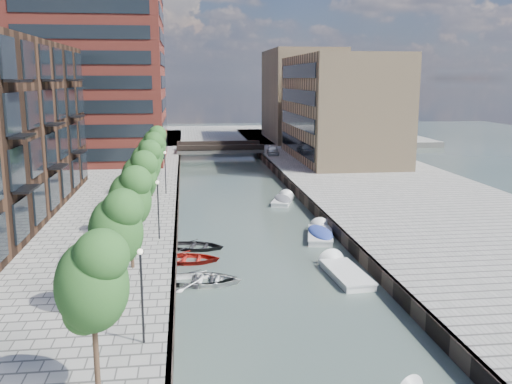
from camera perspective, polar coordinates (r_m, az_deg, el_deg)
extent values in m
plane|color=#38473F|center=(56.32, -1.61, -0.98)|extent=(300.00, 300.00, 0.00)
cube|color=gray|center=(59.88, 13.81, -0.08)|extent=(20.00, 140.00, 1.00)
cube|color=#332823|center=(55.97, -7.84, -0.63)|extent=(0.25, 140.00, 1.00)
cube|color=#332823|center=(57.11, 4.48, -0.32)|extent=(0.25, 140.00, 1.00)
cube|color=gray|center=(115.47, -4.52, 5.55)|extent=(80.00, 40.00, 1.00)
cube|color=maroon|center=(80.74, -15.96, 13.73)|extent=(18.00, 18.00, 30.00)
cube|color=tan|center=(79.77, 8.41, 8.32)|extent=(12.00, 25.00, 14.00)
cube|color=tan|center=(105.00, 4.60, 9.63)|extent=(12.00, 20.00, 16.00)
cube|color=gray|center=(87.59, -3.66, 4.27)|extent=(13.00, 6.00, 0.60)
cube|color=#332823|center=(84.75, -3.54, 4.45)|extent=(13.00, 0.40, 0.80)
cube|color=#332823|center=(90.30, -3.77, 4.86)|extent=(13.00, 0.40, 0.80)
cylinder|color=#382619|center=(21.23, -15.69, -15.31)|extent=(0.20, 0.20, 3.20)
ellipsoid|color=#235620|center=(20.18, -16.10, -8.36)|extent=(2.50, 2.50, 3.25)
cylinder|color=#382619|center=(27.62, -13.58, -8.84)|extent=(0.20, 0.20, 3.20)
ellipsoid|color=#235620|center=(26.82, -13.85, -3.36)|extent=(2.50, 2.50, 3.25)
cylinder|color=#382619|center=(34.24, -12.32, -4.84)|extent=(0.20, 0.20, 3.20)
ellipsoid|color=#235620|center=(33.60, -12.51, -0.37)|extent=(2.50, 2.50, 3.25)
cylinder|color=#382619|center=(40.99, -11.48, -2.14)|extent=(0.20, 0.20, 3.20)
ellipsoid|color=#235620|center=(40.46, -11.63, 1.62)|extent=(2.50, 2.50, 3.25)
cylinder|color=#382619|center=(47.82, -10.88, -0.20)|extent=(0.20, 0.20, 3.20)
ellipsoid|color=#235620|center=(47.36, -11.00, 3.03)|extent=(2.50, 2.50, 3.25)
cylinder|color=#382619|center=(54.68, -10.43, 1.25)|extent=(0.20, 0.20, 3.20)
ellipsoid|color=#235620|center=(54.29, -10.53, 4.08)|extent=(2.50, 2.50, 3.25)
cylinder|color=#382619|center=(61.58, -10.08, 2.37)|extent=(0.20, 0.20, 3.20)
ellipsoid|color=#235620|center=(61.23, -10.17, 4.89)|extent=(2.50, 2.50, 3.25)
cylinder|color=black|center=(24.55, -11.33, -10.33)|extent=(0.10, 0.10, 4.00)
sphere|color=#FFF2CC|center=(23.90, -11.51, -5.87)|extent=(0.24, 0.24, 0.24)
cylinder|color=black|center=(39.85, -9.74, -1.87)|extent=(0.10, 0.10, 4.00)
sphere|color=#FFF2CC|center=(39.45, -9.84, 0.96)|extent=(0.24, 0.24, 0.24)
cylinder|color=black|center=(55.54, -9.05, 1.86)|extent=(0.10, 0.10, 4.00)
sphere|color=#FFF2CC|center=(55.26, -9.11, 3.91)|extent=(0.24, 0.24, 0.24)
imported|color=black|center=(34.52, -5.64, -9.03)|extent=(4.65, 3.45, 0.93)
imported|color=#A31911|center=(38.36, -6.81, -6.96)|extent=(4.65, 3.60, 0.88)
imported|color=white|center=(34.32, -5.16, -9.15)|extent=(4.87, 3.84, 0.91)
imported|color=black|center=(41.15, -6.05, -5.67)|extent=(4.77, 3.97, 0.85)
cube|color=silver|center=(35.51, 9.06, -8.44)|extent=(2.19, 5.05, 0.70)
cube|color=silver|center=(35.38, 9.07, -7.87)|extent=(2.28, 5.16, 0.11)
cone|color=silver|center=(37.67, 7.74, -7.15)|extent=(1.89, 1.10, 1.82)
cube|color=silver|center=(43.77, 6.43, -4.57)|extent=(2.75, 4.99, 0.67)
cube|color=silver|center=(43.68, 6.44, -4.12)|extent=(2.85, 5.11, 0.10)
cone|color=silver|center=(46.03, 6.40, -3.71)|extent=(1.90, 1.29, 1.74)
ellipsoid|color=navy|center=(43.66, 6.44, -4.05)|extent=(2.56, 4.56, 0.57)
cube|color=silver|center=(55.78, 2.68, -1.06)|extent=(2.83, 4.56, 0.61)
cube|color=silver|center=(55.71, 2.68, -0.73)|extent=(2.93, 4.67, 0.09)
cone|color=silver|center=(57.84, 2.98, -0.57)|extent=(1.76, 1.29, 1.58)
ellipsoid|color=#4F5056|center=(55.70, 2.68, -0.68)|extent=(2.63, 4.18, 0.52)
imported|color=silver|center=(83.60, 1.70, 4.22)|extent=(1.97, 4.15, 1.37)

